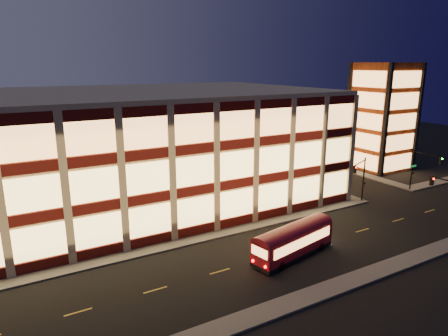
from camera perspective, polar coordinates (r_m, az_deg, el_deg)
ground at (r=41.91m, az=-2.25°, el=-10.41°), size 200.00×200.00×0.00m
sidewalk_office_south at (r=41.54m, az=-6.64°, el=-10.62°), size 54.00×2.00×0.15m
sidewalk_office_east at (r=67.25m, az=8.42°, el=-0.76°), size 2.00×30.00×0.15m
sidewalk_tower_south at (r=69.44m, az=27.98°, el=-1.86°), size 14.00×2.00×0.15m
sidewalk_tower_west at (r=74.40m, az=15.10°, el=0.38°), size 2.00×30.00×0.15m
sidewalk_near at (r=32.34m, az=9.12°, el=-18.64°), size 100.00×2.00×0.15m
office_building at (r=53.71m, az=-13.56°, el=2.96°), size 50.45×30.45×14.50m
stair_tower at (r=73.91m, az=21.64°, el=6.81°), size 8.60×8.60×18.00m
traffic_signal_far at (r=53.98m, az=18.94°, el=-0.79°), size 3.79×1.87×6.00m
traffic_signal_right at (r=62.30m, az=26.44°, el=0.44°), size 1.20×4.37×6.00m
trolley_bus at (r=38.74m, az=9.88°, el=-9.97°), size 9.56×4.17×3.14m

